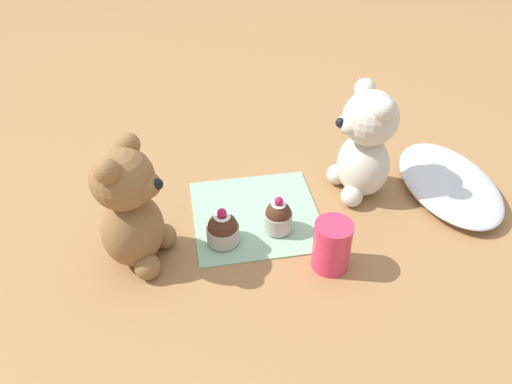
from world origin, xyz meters
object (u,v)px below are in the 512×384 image
(teddy_bear_tan, at_px, (131,210))
(juice_glass, at_px, (332,245))
(cupcake_near_tan_bear, at_px, (223,229))
(cupcake_near_cream_bear, at_px, (278,217))
(teddy_bear_cream, at_px, (365,145))

(teddy_bear_tan, relative_size, juice_glass, 2.50)
(teddy_bear_tan, height_order, cupcake_near_tan_bear, teddy_bear_tan)
(teddy_bear_tan, distance_m, cupcake_near_tan_bear, 0.16)
(juice_glass, bearing_deg, cupcake_near_tan_bear, -116.28)
(cupcake_near_cream_bear, xyz_separation_m, cupcake_near_tan_bear, (0.01, -0.10, -0.00))
(cupcake_near_tan_bear, height_order, juice_glass, juice_glass)
(cupcake_near_tan_bear, xyz_separation_m, juice_glass, (0.08, 0.17, 0.01))
(teddy_bear_cream, relative_size, cupcake_near_cream_bear, 3.14)
(juice_glass, bearing_deg, teddy_bear_tan, -103.11)
(cupcake_near_cream_bear, relative_size, cupcake_near_tan_bear, 1.01)
(teddy_bear_tan, bearing_deg, cupcake_near_cream_bear, -61.42)
(juice_glass, bearing_deg, cupcake_near_cream_bear, -144.51)
(cupcake_near_cream_bear, bearing_deg, teddy_bear_cream, 115.74)
(teddy_bear_tan, bearing_deg, teddy_bear_cream, -52.30)
(teddy_bear_cream, relative_size, juice_glass, 2.50)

